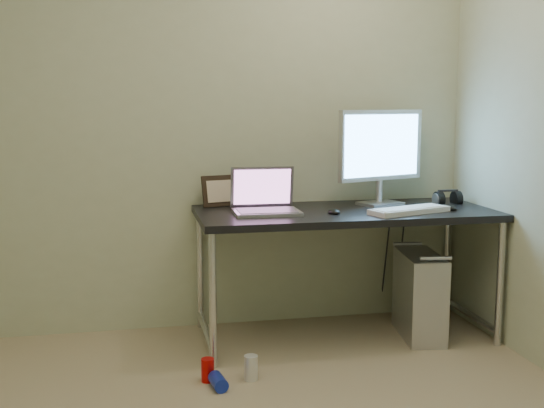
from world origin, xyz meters
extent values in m
cube|color=beige|center=(0.00, 1.75, 1.25)|extent=(3.50, 0.02, 2.50)
cube|color=black|center=(0.90, 1.38, 0.73)|extent=(1.69, 0.74, 0.04)
cylinder|color=silver|center=(0.10, 1.05, 0.35)|extent=(0.04, 0.04, 0.71)
cylinder|color=silver|center=(0.10, 1.71, 0.35)|extent=(0.04, 0.04, 0.71)
cylinder|color=silver|center=(1.71, 1.05, 0.35)|extent=(0.04, 0.04, 0.71)
cylinder|color=silver|center=(1.71, 1.71, 0.35)|extent=(0.04, 0.04, 0.71)
cylinder|color=silver|center=(0.10, 1.38, 0.08)|extent=(0.04, 0.66, 0.04)
cylinder|color=silver|center=(1.71, 1.38, 0.08)|extent=(0.04, 0.66, 0.04)
cube|color=silver|center=(1.33, 1.29, 0.25)|extent=(0.27, 0.50, 0.49)
cylinder|color=silver|center=(1.33, 1.09, 0.51)|extent=(0.18, 0.05, 0.02)
cylinder|color=silver|center=(1.33, 1.48, 0.51)|extent=(0.18, 0.05, 0.02)
cylinder|color=black|center=(1.28, 1.70, 0.40)|extent=(0.01, 0.16, 0.69)
cylinder|color=black|center=(1.37, 1.68, 0.38)|extent=(0.02, 0.11, 0.71)
cylinder|color=red|center=(0.05, 0.88, 0.06)|extent=(0.09, 0.09, 0.12)
cylinder|color=silver|center=(0.26, 0.85, 0.06)|extent=(0.09, 0.09, 0.12)
cylinder|color=#162CB7|center=(0.09, 0.78, 0.03)|extent=(0.09, 0.13, 0.07)
cube|color=silver|center=(0.43, 1.33, 0.76)|extent=(0.36, 0.26, 0.02)
cube|color=gray|center=(0.43, 1.33, 0.77)|extent=(0.32, 0.22, 0.00)
cube|color=gray|center=(0.43, 1.47, 0.88)|extent=(0.36, 0.06, 0.23)
cube|color=#7C4A76|center=(0.43, 1.47, 0.88)|extent=(0.32, 0.04, 0.20)
cube|color=silver|center=(1.17, 1.52, 0.76)|extent=(0.29, 0.25, 0.02)
cylinder|color=silver|center=(1.17, 1.54, 0.83)|extent=(0.04, 0.04, 0.13)
cube|color=silver|center=(1.17, 1.53, 1.11)|extent=(0.58, 0.24, 0.42)
cube|color=#60A7EF|center=(1.17, 1.51, 1.11)|extent=(0.52, 0.19, 0.36)
cube|color=white|center=(1.22, 1.20, 0.76)|extent=(0.50, 0.30, 0.03)
ellipsoid|color=black|center=(1.48, 1.27, 0.77)|extent=(0.09, 0.13, 0.04)
ellipsoid|color=black|center=(0.80, 1.26, 0.77)|extent=(0.07, 0.11, 0.03)
cylinder|color=black|center=(1.52, 1.48, 0.78)|extent=(0.04, 0.10, 0.10)
cylinder|color=black|center=(1.64, 1.48, 0.78)|extent=(0.04, 0.10, 0.10)
cube|color=black|center=(1.58, 1.48, 0.83)|extent=(0.13, 0.02, 0.01)
cube|color=black|center=(0.22, 1.67, 0.84)|extent=(0.24, 0.12, 0.19)
cylinder|color=silver|center=(0.52, 1.68, 0.79)|extent=(0.01, 0.01, 0.09)
cylinder|color=white|center=(0.52, 1.68, 0.85)|extent=(0.04, 0.04, 0.04)
camera|label=1|loc=(-0.29, -2.31, 1.36)|focal=45.00mm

